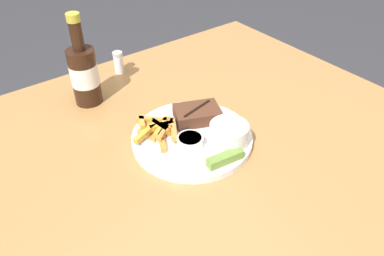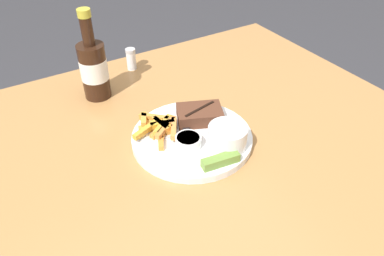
{
  "view_description": "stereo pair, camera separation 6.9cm",
  "coord_description": "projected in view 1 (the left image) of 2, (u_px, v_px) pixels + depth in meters",
  "views": [
    {
      "loc": [
        -0.4,
        -0.53,
        1.33
      ],
      "look_at": [
        0.0,
        0.0,
        0.81
      ],
      "focal_mm": 35.0,
      "sensor_mm": 36.0,
      "label": 1
    },
    {
      "loc": [
        -0.35,
        -0.57,
        1.33
      ],
      "look_at": [
        0.0,
        0.0,
        0.81
      ],
      "focal_mm": 35.0,
      "sensor_mm": 36.0,
      "label": 2
    }
  ],
  "objects": [
    {
      "name": "steak_portion",
      "position": [
        197.0,
        114.0,
        0.89
      ],
      "size": [
        0.13,
        0.11,
        0.03
      ],
      "color": "#512D1E",
      "rests_on": "dinner_plate"
    },
    {
      "name": "fries_pile",
      "position": [
        158.0,
        128.0,
        0.86
      ],
      "size": [
        0.12,
        0.14,
        0.02
      ],
      "color": "#CD833D",
      "rests_on": "dinner_plate"
    },
    {
      "name": "dinner_plate",
      "position": [
        192.0,
        138.0,
        0.86
      ],
      "size": [
        0.28,
        0.28,
        0.02
      ],
      "color": "white",
      "rests_on": "dining_table"
    },
    {
      "name": "coleslaw_cup",
      "position": [
        229.0,
        133.0,
        0.81
      ],
      "size": [
        0.09,
        0.09,
        0.05
      ],
      "color": "white",
      "rests_on": "dinner_plate"
    },
    {
      "name": "fork_utensil",
      "position": [
        161.0,
        139.0,
        0.84
      ],
      "size": [
        0.13,
        0.06,
        0.0
      ],
      "rotation": [
        0.0,
        0.0,
        5.88
      ],
      "color": "#B7B7BC",
      "rests_on": "dinner_plate"
    },
    {
      "name": "dining_table",
      "position": [
        192.0,
        171.0,
        0.93
      ],
      "size": [
        1.14,
        0.94,
        0.78
      ],
      "color": "#A87542",
      "rests_on": "ground_plane"
    },
    {
      "name": "pickle_spear",
      "position": [
        225.0,
        158.0,
        0.78
      ],
      "size": [
        0.08,
        0.03,
        0.02
      ],
      "color": "olive",
      "rests_on": "dinner_plate"
    },
    {
      "name": "beer_bottle",
      "position": [
        84.0,
        73.0,
        0.95
      ],
      "size": [
        0.07,
        0.07,
        0.24
      ],
      "color": "black",
      "rests_on": "dining_table"
    },
    {
      "name": "salt_shaker",
      "position": [
        118.0,
        62.0,
        1.1
      ],
      "size": [
        0.03,
        0.03,
        0.07
      ],
      "color": "white",
      "rests_on": "dining_table"
    },
    {
      "name": "knife_utensil",
      "position": [
        185.0,
        126.0,
        0.88
      ],
      "size": [
        0.11,
        0.14,
        0.01
      ],
      "rotation": [
        0.0,
        0.0,
        0.96
      ],
      "color": "#B7B7BC",
      "rests_on": "dinner_plate"
    },
    {
      "name": "dipping_sauce_cup",
      "position": [
        190.0,
        141.0,
        0.82
      ],
      "size": [
        0.06,
        0.06,
        0.02
      ],
      "color": "silver",
      "rests_on": "dinner_plate"
    }
  ]
}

